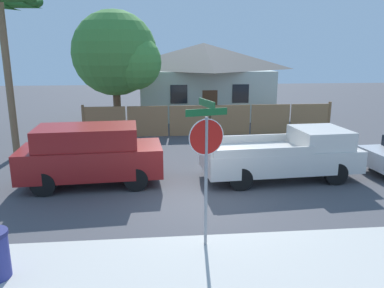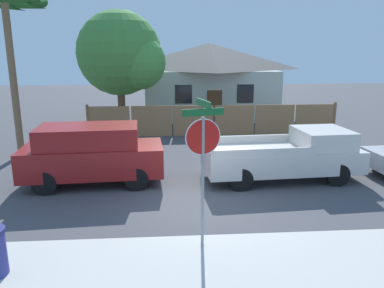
% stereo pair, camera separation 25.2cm
% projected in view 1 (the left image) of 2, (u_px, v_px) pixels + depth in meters
% --- Properties ---
extents(ground_plane, '(80.00, 80.00, 0.00)m').
position_uv_depth(ground_plane, '(205.00, 202.00, 10.81)').
color(ground_plane, '#47474C').
extents(sidewalk_strip, '(36.00, 3.20, 0.01)m').
position_uv_depth(sidewalk_strip, '(229.00, 273.00, 7.33)').
color(sidewalk_strip, beige).
rests_on(sidewalk_strip, ground).
extents(wooden_fence, '(12.90, 0.12, 1.66)m').
position_uv_depth(wooden_fence, '(210.00, 120.00, 19.30)').
color(wooden_fence, '#997047').
rests_on(wooden_fence, ground).
extents(house, '(8.89, 6.94, 4.79)m').
position_uv_depth(house, '(203.00, 78.00, 25.18)').
color(house, '#B2C1B7').
rests_on(house, ground).
extents(oak_tree, '(4.61, 4.39, 6.35)m').
position_uv_depth(oak_tree, '(119.00, 55.00, 19.36)').
color(oak_tree, brown).
rests_on(oak_tree, ground).
extents(palm_tree, '(3.13, 3.35, 6.42)m').
position_uv_depth(palm_tree, '(1.00, 16.00, 14.19)').
color(palm_tree, brown).
rests_on(palm_tree, ground).
extents(red_suv, '(4.56, 2.15, 1.94)m').
position_uv_depth(red_suv, '(91.00, 154.00, 12.01)').
color(red_suv, maroon).
rests_on(red_suv, ground).
extents(orange_pickup, '(5.30, 2.32, 1.69)m').
position_uv_depth(orange_pickup, '(286.00, 155.00, 12.68)').
color(orange_pickup, silver).
rests_on(orange_pickup, ground).
extents(stop_sign, '(0.90, 0.81, 3.27)m').
position_uv_depth(stop_sign, '(206.00, 149.00, 7.90)').
color(stop_sign, gray).
rests_on(stop_sign, ground).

